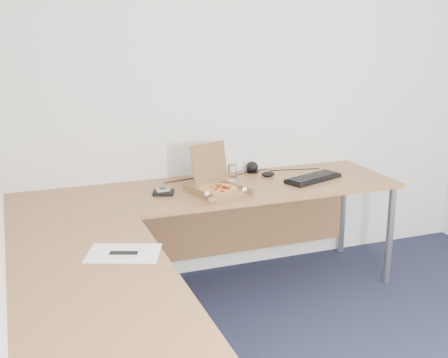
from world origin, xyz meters
name	(u,v)px	position (x,y,z in m)	size (l,w,h in m)	color
room_shell	(426,148)	(0.00, 0.00, 1.25)	(3.50, 3.50, 2.50)	silver
desk	(181,220)	(-0.82, 0.97, 0.70)	(2.50, 2.20, 0.73)	#966238
pizza_box	(217,187)	(-0.49, 1.30, 0.76)	(0.28, 0.33, 0.29)	brown
drinking_glass	(232,172)	(-0.29, 1.54, 0.78)	(0.06, 0.06, 0.11)	silver
keyboard	(313,178)	(0.22, 1.34, 0.74)	(0.42, 0.15, 0.03)	black
mouse	(268,174)	(-0.03, 1.53, 0.75)	(0.10, 0.07, 0.04)	black
wallet	(164,193)	(-0.81, 1.39, 0.74)	(0.13, 0.11, 0.02)	black
phone	(163,190)	(-0.82, 1.39, 0.76)	(0.09, 0.04, 0.02)	#B2B5BA
paper_sheet	(124,253)	(-1.23, 0.54, 0.73)	(0.33, 0.24, 0.00)	white
dome_speaker	(252,166)	(-0.08, 1.68, 0.77)	(0.10, 0.10, 0.08)	black
cable_bundle	(240,174)	(-0.19, 1.65, 0.73)	(0.56, 0.04, 0.01)	black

